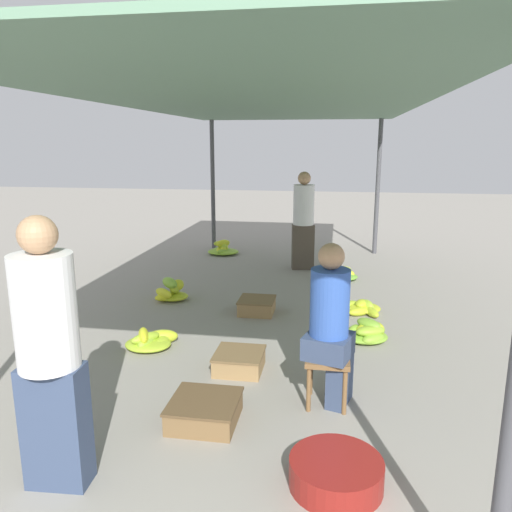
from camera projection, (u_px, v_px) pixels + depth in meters
canopy_post_back_left at (213, 186)px, 9.61m from camera, size 0.08×0.08×2.45m
canopy_post_back_right at (378, 188)px, 9.12m from camera, size 0.08×0.08×2.45m
canopy_tarp at (265, 102)px, 5.49m from camera, size 3.50×7.88×0.04m
vendor_foreground at (49, 352)px, 2.86m from camera, size 0.38×0.37×1.65m
stool at (328, 366)px, 3.90m from camera, size 0.34×0.34×0.40m
vendor_seated at (331, 323)px, 3.82m from camera, size 0.42×0.42×1.30m
basin_black at (336, 473)px, 3.00m from camera, size 0.57×0.57×0.18m
banana_pile_left_0 at (151, 341)px, 5.04m from camera, size 0.50×0.48×0.22m
banana_pile_left_1 at (172, 291)px, 6.55m from camera, size 0.44×0.48×0.31m
banana_pile_left_2 at (223, 249)px, 9.29m from camera, size 0.58×0.53×0.27m
banana_pile_right_0 at (367, 332)px, 5.22m from camera, size 0.49×0.47×0.23m
banana_pile_right_1 at (362, 308)px, 6.09m from camera, size 0.56×0.50×0.16m
banana_pile_right_2 at (341, 274)px, 7.60m from camera, size 0.50×0.49×0.21m
crate_near at (205, 411)px, 3.69m from camera, size 0.50×0.50×0.18m
crate_mid at (240, 361)px, 4.53m from camera, size 0.44×0.44×0.18m
crate_far at (257, 306)px, 6.07m from camera, size 0.43×0.43×0.18m
shopper_walking_mid at (303, 219)px, 8.05m from camera, size 0.40×0.40×1.59m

